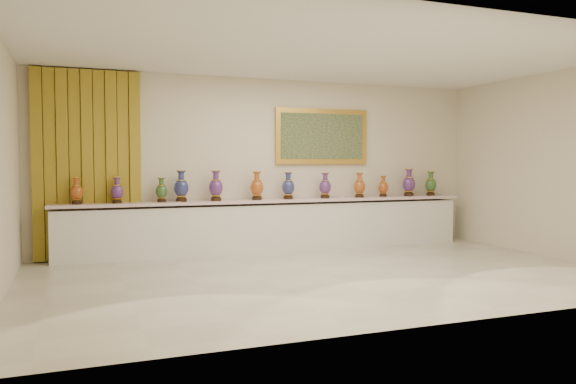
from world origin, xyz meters
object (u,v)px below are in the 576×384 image
Objects in this scene: vase_2 at (161,191)px; vase_1 at (117,191)px; vase_0 at (77,192)px; counter at (274,226)px.

vase_1 is at bearing -177.58° from vase_2.
vase_1 reaches higher than vase_2.
vase_0 is 1.28m from vase_2.
vase_0 is at bearing -178.47° from vase_2.
vase_0 is 1.05× the size of vase_2.
vase_2 is (0.69, 0.03, -0.01)m from vase_1.
vase_1 is (-2.61, -0.02, 0.65)m from counter.
vase_0 reaches higher than vase_1.
vase_2 is at bearing 1.53° from vase_0.
vase_0 reaches higher than counter.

